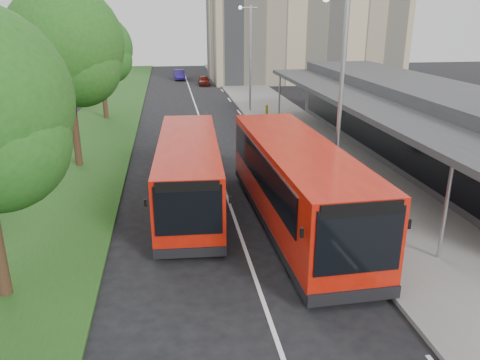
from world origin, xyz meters
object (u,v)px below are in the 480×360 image
Objects in this scene: lamp_post_near at (339,90)px; lamp_post_far at (249,52)px; tree_mid at (66,52)px; bollard at (267,113)px; litter_bin at (310,147)px; bus_second at (189,172)px; tree_far at (100,52)px; car_near at (204,80)px; car_far at (179,75)px; bus_main at (296,185)px.

lamp_post_near is 20.00m from lamp_post_far.
tree_mid is 15.45m from bollard.
lamp_post_near is 9.49× the size of litter_bin.
bollard is (6.30, 14.89, -0.69)m from bus_second.
bus_second is (5.40, -18.14, -3.45)m from tree_far.
bollard reaches higher than car_near.
car_far is (-2.59, 5.33, 0.06)m from car_near.
tree_far reaches higher than car_near.
tree_far is 17.85m from litter_bin.
litter_bin is 9.00m from bollard.
car_far is at bearing 91.74° from bus_second.
lamp_post_near and lamp_post_far have the same top height.
lamp_post_near is 1.00× the size of lamp_post_far.
lamp_post_far is at bearing 76.12° from bus_second.
bus_second is 16.18m from bollard.
lamp_post_far is 13.86m from litter_bin.
lamp_post_far is at bearing -79.27° from car_far.
lamp_post_far is (11.13, 12.95, -1.02)m from tree_mid.
bus_main is 4.53m from bus_second.
car_near is (-3.52, 29.33, -0.05)m from litter_bin.
bus_main is at bearing -88.33° from car_near.
tree_mid is 0.90× the size of bus_second.
bollard is (11.70, -3.25, -4.14)m from tree_far.
car_far is at bearing 100.00° from litter_bin.
lamp_post_near is 36.47m from car_near.
bus_main is at bearing -66.15° from tree_far.
tree_far is 19.70m from car_near.
tree_mid reaches higher than lamp_post_far.
tree_mid reaches higher than bus_main.
bus_main is at bearing -140.56° from lamp_post_near.
car_near is at bearing 62.87° from tree_far.
bus_main is 1.12× the size of bus_second.
car_far is at bearing 96.81° from lamp_post_near.
tree_far reaches higher than litter_bin.
bus_main is at bearing -98.34° from bollard.
tree_mid reaches higher than litter_bin.
tree_mid reaches higher than car_near.
lamp_post_near is 2.64× the size of car_near.
litter_bin is (6.88, 5.91, -0.84)m from bus_second.
bus_second is (-5.73, 0.91, -3.31)m from lamp_post_near.
litter_bin is 0.74× the size of bollard.
bus_main is 43.22m from car_far.
car_near is (8.76, 29.10, -5.22)m from tree_mid.
lamp_post_far reaches higher than tree_far.
lamp_post_near is at bearing -6.23° from bus_second.
bus_main reaches higher than car_near.
tree_mid is 2.52× the size of car_far.
lamp_post_near is 0.81× the size of bus_second.
tree_mid is at bearing -130.68° from lamp_post_far.
lamp_post_far is 9.49× the size of litter_bin.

